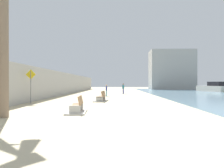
{
  "coord_description": "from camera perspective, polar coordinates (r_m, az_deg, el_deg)",
  "views": [
    {
      "loc": [
        0.67,
        -9.7,
        1.71
      ],
      "look_at": [
        0.02,
        17.11,
        1.6
      ],
      "focal_mm": 31.6,
      "sensor_mm": 36.0,
      "label": 1
    }
  ],
  "objects": [
    {
      "name": "ground_plane",
      "position": [
        27.76,
        -0.0,
        -3.31
      ],
      "size": [
        120.0,
        120.0,
        0.0
      ],
      "primitive_type": "plane",
      "color": "#C6B793"
    },
    {
      "name": "bench_far",
      "position": [
        18.69,
        -3.15,
        -4.3
      ],
      "size": [
        1.31,
        2.2,
        0.98
      ],
      "color": "#ADAAA3",
      "rests_on": "ground"
    },
    {
      "name": "boat_nearest",
      "position": [
        45.25,
        27.14,
        -0.96
      ],
      "size": [
        4.11,
        7.41,
        1.98
      ],
      "color": "beige",
      "rests_on": "water_bay"
    },
    {
      "name": "pedestrian_sign",
      "position": [
        17.99,
        -22.45,
        0.45
      ],
      "size": [
        0.85,
        0.08,
        2.88
      ],
      "color": "slate",
      "rests_on": "ground"
    },
    {
      "name": "bench_near",
      "position": [
        11.7,
        -10.1,
        -7.02
      ],
      "size": [
        1.25,
        2.18,
        0.98
      ],
      "color": "#ADAAA3",
      "rests_on": "ground"
    },
    {
      "name": "person_standing",
      "position": [
        25.53,
        -1.62,
        -1.62
      ],
      "size": [
        0.21,
        0.53,
        1.55
      ],
      "color": "teal",
      "rests_on": "ground"
    },
    {
      "name": "seawall",
      "position": [
        28.88,
        -15.05,
        0.1
      ],
      "size": [
        0.8,
        64.0,
        3.3
      ],
      "primitive_type": "cube",
      "color": "#ADAAA3",
      "rests_on": "ground"
    },
    {
      "name": "harbor_building",
      "position": [
        57.9,
        16.84,
        3.91
      ],
      "size": [
        12.0,
        6.0,
        10.89
      ],
      "primitive_type": "cube",
      "color": "#9E9E99",
      "rests_on": "ground"
    },
    {
      "name": "person_walking",
      "position": [
        31.5,
        3.27,
        -1.11
      ],
      "size": [
        0.34,
        0.45,
        1.68
      ],
      "color": "navy",
      "rests_on": "ground"
    }
  ]
}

